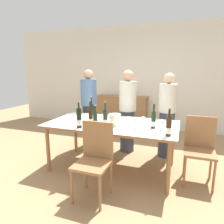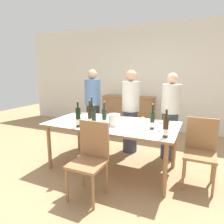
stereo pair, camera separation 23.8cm
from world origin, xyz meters
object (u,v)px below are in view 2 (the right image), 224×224
(wine_bottle_6, at_px, (90,117))
(person_host, at_px, (93,109))
(wine_bottle_4, at_px, (92,114))
(ice_bucket, at_px, (114,120))
(wine_bottle_5, at_px, (94,120))
(sideboard_cabinet, at_px, (128,112))
(person_guest_left, at_px, (130,112))
(wine_bottle_0, at_px, (104,118))
(wine_bottle_1, at_px, (166,128))
(person_guest_right, at_px, (170,117))
(wine_bottle_2, at_px, (78,118))
(chair_right_end, at_px, (200,147))
(wine_bottle_3, at_px, (152,121))
(wine_glass_2, at_px, (143,120))
(wine_glass_1, at_px, (160,124))
(wine_glass_0, at_px, (105,115))
(wine_glass_3, at_px, (135,122))
(dining_table, at_px, (112,127))

(wine_bottle_6, relative_size, person_host, 0.25)
(wine_bottle_4, height_order, person_host, person_host)
(ice_bucket, height_order, wine_bottle_4, wine_bottle_4)
(wine_bottle_5, height_order, wine_bottle_6, wine_bottle_6)
(sideboard_cabinet, distance_m, person_guest_left, 1.65)
(ice_bucket, xyz_separation_m, wine_bottle_0, (-0.12, -0.10, 0.03))
(wine_bottle_1, relative_size, wine_bottle_5, 1.06)
(sideboard_cabinet, bearing_deg, person_guest_right, -48.42)
(wine_bottle_2, bearing_deg, wine_bottle_1, 2.08)
(chair_right_end, height_order, person_guest_left, person_guest_left)
(wine_bottle_3, bearing_deg, person_host, 149.33)
(wine_glass_2, bearing_deg, person_host, 149.23)
(wine_bottle_2, xyz_separation_m, person_guest_left, (0.40, 1.22, -0.11))
(wine_bottle_5, distance_m, wine_bottle_6, 0.15)
(wine_bottle_1, xyz_separation_m, wine_bottle_2, (-1.26, -0.05, 0.01))
(wine_glass_2, bearing_deg, sideboard_cabinet, 114.38)
(wine_bottle_4, relative_size, wine_glass_2, 2.98)
(ice_bucket, relative_size, wine_bottle_5, 0.53)
(sideboard_cabinet, height_order, wine_glass_1, wine_glass_1)
(wine_bottle_5, relative_size, person_host, 0.22)
(person_guest_left, relative_size, person_guest_right, 1.03)
(person_guest_right, bearing_deg, wine_bottle_3, -98.33)
(wine_glass_0, xyz_separation_m, wine_glass_3, (0.59, -0.24, 0.00))
(chair_right_end, bearing_deg, wine_bottle_2, -163.45)
(wine_bottle_3, distance_m, person_guest_right, 0.90)
(chair_right_end, relative_size, person_guest_right, 0.61)
(wine_bottle_0, height_order, person_guest_right, person_guest_right)
(ice_bucket, distance_m, wine_glass_0, 0.30)
(wine_glass_0, distance_m, person_host, 0.97)
(wine_bottle_2, relative_size, person_host, 0.24)
(wine_bottle_6, distance_m, wine_glass_0, 0.35)
(person_host, bearing_deg, wine_glass_2, -30.77)
(ice_bucket, height_order, wine_glass_0, ice_bucket)
(wine_bottle_2, height_order, wine_bottle_4, wine_bottle_4)
(person_guest_left, bearing_deg, chair_right_end, -29.17)
(person_guest_right, bearing_deg, wine_bottle_1, -84.87)
(dining_table, height_order, person_guest_right, person_guest_right)
(sideboard_cabinet, bearing_deg, wine_glass_0, -80.20)
(wine_bottle_4, bearing_deg, person_host, 118.47)
(wine_bottle_0, height_order, person_host, person_host)
(wine_bottle_3, xyz_separation_m, person_guest_right, (0.13, 0.88, -0.12))
(wine_bottle_3, relative_size, wine_glass_2, 2.61)
(wine_bottle_5, xyz_separation_m, chair_right_end, (1.44, 0.46, -0.35))
(dining_table, xyz_separation_m, wine_bottle_6, (-0.24, -0.28, 0.20))
(sideboard_cabinet, relative_size, wine_bottle_4, 3.32)
(wine_glass_2, distance_m, person_guest_right, 0.85)
(sideboard_cabinet, xyz_separation_m, wine_bottle_3, (1.21, -2.39, 0.44))
(wine_bottle_6, distance_m, person_guest_right, 1.51)
(person_guest_right, bearing_deg, chair_right_end, -53.66)
(chair_right_end, xyz_separation_m, person_guest_left, (-1.29, 0.72, 0.26))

